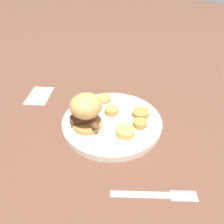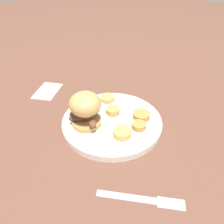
% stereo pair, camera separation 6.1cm
% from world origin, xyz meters
% --- Properties ---
extents(ground_plane, '(4.00, 4.00, 0.00)m').
position_xyz_m(ground_plane, '(0.00, 0.00, 0.00)').
color(ground_plane, brown).
extents(dinner_plate, '(0.29, 0.29, 0.02)m').
position_xyz_m(dinner_plate, '(0.00, 0.00, 0.01)').
color(dinner_plate, white).
rests_on(dinner_plate, ground_plane).
extents(sandwich, '(0.11, 0.10, 0.10)m').
position_xyz_m(sandwich, '(-0.04, -0.06, 0.07)').
color(sandwich, tan).
rests_on(sandwich, dinner_plate).
extents(potato_round_0, '(0.05, 0.05, 0.02)m').
position_xyz_m(potato_round_0, '(0.06, 0.06, 0.03)').
color(potato_round_0, '#BC8942').
rests_on(potato_round_0, dinner_plate).
extents(potato_round_1, '(0.05, 0.05, 0.01)m').
position_xyz_m(potato_round_1, '(-0.08, 0.06, 0.03)').
color(potato_round_1, tan).
rests_on(potato_round_1, dinner_plate).
extents(potato_round_2, '(0.04, 0.04, 0.02)m').
position_xyz_m(potato_round_2, '(-0.02, 0.02, 0.03)').
color(potato_round_2, tan).
rests_on(potato_round_2, dinner_plate).
extents(potato_round_3, '(0.05, 0.05, 0.02)m').
position_xyz_m(potato_round_3, '(0.07, -0.03, 0.03)').
color(potato_round_3, tan).
rests_on(potato_round_3, dinner_plate).
extents(potato_round_4, '(0.04, 0.04, 0.01)m').
position_xyz_m(potato_round_4, '(0.08, 0.02, 0.03)').
color(potato_round_4, '#BC8942').
rests_on(potato_round_4, dinner_plate).
extents(fork, '(0.16, 0.12, 0.00)m').
position_xyz_m(fork, '(0.21, -0.13, 0.00)').
color(fork, silver).
rests_on(fork, ground_plane).
extents(napkin, '(0.12, 0.14, 0.01)m').
position_xyz_m(napkin, '(-0.29, -0.03, 0.00)').
color(napkin, beige).
rests_on(napkin, ground_plane).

